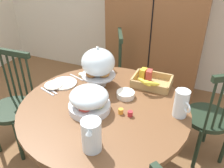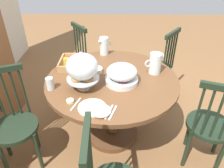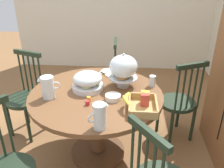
{
  "view_description": "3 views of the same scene",
  "coord_description": "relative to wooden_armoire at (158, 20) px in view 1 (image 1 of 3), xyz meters",
  "views": [
    {
      "loc": [
        0.67,
        -1.25,
        1.78
      ],
      "look_at": [
        0.06,
        0.18,
        0.84
      ],
      "focal_mm": 37.96,
      "sensor_mm": 36.0,
      "label": 1
    },
    {
      "loc": [
        -1.64,
        0.0,
        1.8
      ],
      "look_at": [
        -0.04,
        0.03,
        0.74
      ],
      "focal_mm": 34.14,
      "sensor_mm": 36.0,
      "label": 2
    },
    {
      "loc": [
        2.03,
        0.33,
        1.81
      ],
      "look_at": [
        0.06,
        0.18,
        0.84
      ],
      "focal_mm": 38.6,
      "sensor_mm": 36.0,
      "label": 3
    }
  ],
  "objects": [
    {
      "name": "windsor_chair_by_cabinet",
      "position": [
        0.74,
        -0.94,
        -0.53
      ],
      "size": [
        0.46,
        0.46,
        0.97
      ],
      "color": "#1E2D1E",
      "rests_on": "ground_plane"
    },
    {
      "name": "pastry_stand_with_dome",
      "position": [
        -0.18,
        -1.22,
        -0.05
      ],
      "size": [
        0.28,
        0.28,
        0.34
      ],
      "color": "silver",
      "rests_on": "dining_table"
    },
    {
      "name": "cereal_basket",
      "position": [
        0.21,
        -1.06,
        -0.2
      ],
      "size": [
        0.32,
        0.3,
        0.12
      ],
      "color": "tan",
      "rests_on": "dining_table"
    },
    {
      "name": "soup_spoon",
      "position": [
        -0.42,
        -1.19,
        -0.24
      ],
      "size": [
        0.17,
        0.07,
        0.01
      ],
      "primitive_type": "cube",
      "rotation": [
        0.0,
        0.0,
        9.11
      ],
      "color": "silver",
      "rests_on": "dining_table"
    },
    {
      "name": "dining_table",
      "position": [
        -0.02,
        -1.47,
        -0.45
      ],
      "size": [
        1.25,
        1.25,
        0.74
      ],
      "color": "brown",
      "rests_on": "ground_plane"
    },
    {
      "name": "drinking_glass",
      "position": [
        -0.21,
        -0.94,
        -0.19
      ],
      "size": [
        0.06,
        0.06,
        0.11
      ],
      "primitive_type": "cylinder",
      "color": "silver",
      "rests_on": "dining_table"
    },
    {
      "name": "windsor_chair_far_side",
      "position": [
        -0.95,
        -1.48,
        -0.53
      ],
      "size": [
        0.4,
        0.4,
        0.97
      ],
      "color": "#1E2D1E",
      "rests_on": "ground_plane"
    },
    {
      "name": "milk_pitcher",
      "position": [
        0.1,
        -1.88,
        -0.15
      ],
      "size": [
        0.12,
        0.19,
        0.2
      ],
      "color": "silver",
      "rests_on": "dining_table"
    },
    {
      "name": "cereal_bowl",
      "position": [
        0.09,
        -1.3,
        -0.22
      ],
      "size": [
        0.14,
        0.14,
        0.04
      ],
      "primitive_type": "cylinder",
      "color": "white",
      "rests_on": "dining_table"
    },
    {
      "name": "jam_jar_strawberry",
      "position": [
        0.2,
        -1.51,
        -0.22
      ],
      "size": [
        0.04,
        0.04,
        0.04
      ],
      "primitive_type": "cylinder",
      "color": "#B7282D",
      "rests_on": "dining_table"
    },
    {
      "name": "china_plate_large",
      "position": [
        -0.46,
        -1.32,
        -0.24
      ],
      "size": [
        0.22,
        0.22,
        0.01
      ],
      "primitive_type": "cylinder",
      "color": "white",
      "rests_on": "dining_table"
    },
    {
      "name": "china_plate_small",
      "position": [
        -0.51,
        -1.4,
        -0.23
      ],
      "size": [
        0.15,
        0.15,
        0.01
      ],
      "primitive_type": "cylinder",
      "color": "white",
      "rests_on": "china_plate_large"
    },
    {
      "name": "fruit_platter_covered",
      "position": [
        -0.09,
        -1.56,
        -0.16
      ],
      "size": [
        0.3,
        0.3,
        0.18
      ],
      "color": "silver",
      "rests_on": "dining_table"
    },
    {
      "name": "dinner_fork",
      "position": [
        -0.52,
        -1.48,
        -0.24
      ],
      "size": [
        0.17,
        0.07,
        0.01
      ],
      "primitive_type": "cube",
      "rotation": [
        0.0,
        0.0,
        9.11
      ],
      "color": "silver",
      "rests_on": "dining_table"
    },
    {
      "name": "wooden_armoire",
      "position": [
        0.0,
        0.0,
        0.0
      ],
      "size": [
        1.18,
        0.6,
        1.96
      ],
      "color": "brown",
      "rests_on": "ground_plane"
    },
    {
      "name": "orange_juice_pitcher",
      "position": [
        0.51,
        -1.37,
        -0.15
      ],
      "size": [
        0.14,
        0.15,
        0.2
      ],
      "color": "silver",
      "rests_on": "dining_table"
    },
    {
      "name": "table_knife",
      "position": [
        -0.51,
        -1.46,
        -0.24
      ],
      "size": [
        0.17,
        0.07,
        0.01
      ],
      "primitive_type": "cube",
      "rotation": [
        0.0,
        0.0,
        9.11
      ],
      "color": "silver",
      "rests_on": "dining_table"
    },
    {
      "name": "windsor_chair_facing_door",
      "position": [
        -0.37,
        -0.61,
        -0.53
      ],
      "size": [
        0.44,
        0.44,
        0.97
      ],
      "color": "#1E2D1E",
      "rests_on": "ground_plane"
    },
    {
      "name": "butter_dish",
      "position": [
        -0.39,
        -1.14,
        -0.23
      ],
      "size": [
        0.06,
        0.06,
        0.02
      ],
      "primitive_type": "cylinder",
      "color": "beige",
      "rests_on": "dining_table"
    },
    {
      "name": "jam_jar_apricot",
      "position": [
        0.13,
        -1.51,
        -0.22
      ],
      "size": [
        0.04,
        0.04,
        0.04
      ],
      "primitive_type": "cylinder",
      "color": "orange",
      "rests_on": "dining_table"
    }
  ]
}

